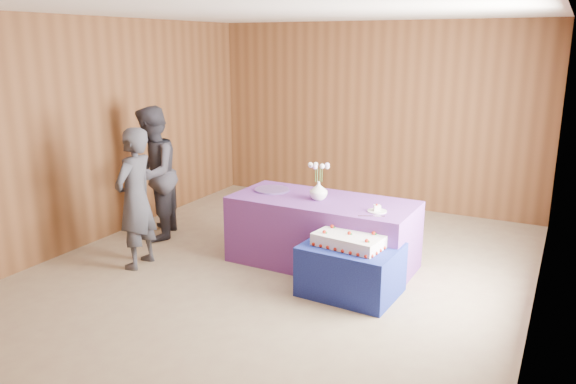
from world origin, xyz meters
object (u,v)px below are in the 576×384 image
Objects in this scene: cake_table at (351,269)px; serving_table at (322,232)px; guest_left at (135,199)px; sheet_cake at (350,240)px; vase at (318,191)px; guest_right at (152,174)px.

cake_table is 0.45× the size of serving_table.
cake_table is 2.43m from guest_left.
sheet_cake is (0.54, -0.57, 0.18)m from serving_table.
sheet_cake is (-0.01, -0.01, 0.31)m from cake_table.
guest_right reaches higher than vase.
guest_right is at bearing -176.93° from vase.
sheet_cake is 0.84m from vase.
cake_table is 0.58× the size of guest_left.
vase is (-0.58, 0.54, 0.29)m from sheet_cake.
cake_table is 0.31m from sheet_cake.
serving_table is (-0.55, 0.56, 0.12)m from cake_table.
vase is at bearing 111.77° from guest_left.
vase reaches higher than serving_table.
sheet_cake is at bearing -45.11° from serving_table.
vase is (-0.04, -0.03, 0.48)m from serving_table.
serving_table is 2.74× the size of sheet_cake.
serving_table is 1.30× the size of guest_left.
guest_right is (-2.19, -0.12, -0.02)m from vase.
cake_table is at bearing -44.07° from serving_table.
cake_table is at bearing 32.11° from sheet_cake.
guest_right is (-2.23, -0.15, 0.45)m from serving_table.
guest_right reaches higher than guest_left.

